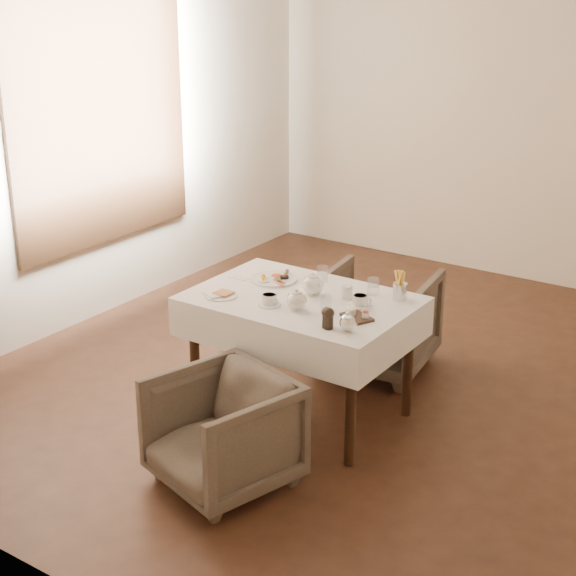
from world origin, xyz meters
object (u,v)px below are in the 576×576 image
Objects in this scene: armchair_near at (222,433)px; breakfast_plate at (274,278)px; table at (301,316)px; armchair_far at (377,320)px; teapot_centre at (313,283)px.

armchair_near is 1.19m from breakfast_plate.
table is 4.48× the size of breakfast_plate.
armchair_near is 0.90× the size of armchair_far.
breakfast_plate is at bearing 152.54° from table.
table is 0.94m from armchair_near.
armchair_far is at bearing 86.48° from table.
armchair_far reaches higher than armchair_near.
teapot_centre is (-0.02, -0.76, 0.49)m from armchair_far.
teapot_centre is (0.33, -0.08, 0.06)m from breakfast_plate.
teapot_centre reaches higher than armchair_near.
armchair_near is (0.08, -0.87, -0.34)m from table.
teapot_centre is at bearing 109.76° from armchair_near.
armchair_near is 2.32× the size of breakfast_plate.
table is 0.36m from breakfast_plate.
breakfast_plate is (-0.39, 1.03, 0.46)m from armchair_near.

